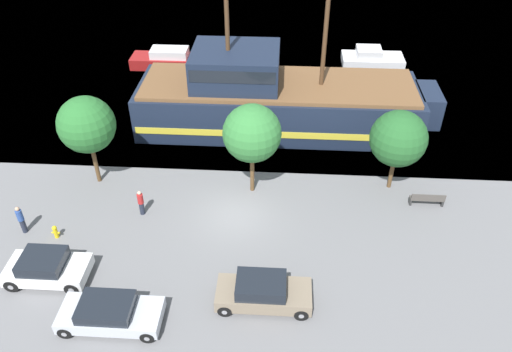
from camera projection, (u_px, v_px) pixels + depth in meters
ground_plane at (235, 214)px, 27.53m from camera, size 160.00×160.00×0.00m
pirate_ship at (274, 99)px, 33.83m from camera, size 20.10×5.88×9.76m
moored_boat_dockside at (372, 58)px, 42.86m from camera, size 5.20×2.52×1.42m
moored_boat_outer at (176, 60)px, 42.42m from camera, size 7.71×2.19×1.58m
parked_car_curb_front at (46, 268)px, 23.46m from camera, size 3.83×1.98×1.42m
parked_car_curb_mid at (110, 313)px, 21.46m from camera, size 4.41×1.94×1.28m
parked_car_curb_rear at (263, 292)px, 22.27m from camera, size 4.26×1.83×1.48m
fire_hydrant at (55, 231)px, 25.86m from camera, size 0.42×0.25×0.76m
bench_promenade_east at (427, 199)px, 27.89m from camera, size 1.88×0.45×0.85m
pedestrian_walking_near at (21, 219)px, 25.93m from camera, size 0.32×0.32×1.69m
pedestrian_walking_far at (141, 203)px, 27.12m from camera, size 0.32×0.32×1.57m
tree_row_east at (86, 125)px, 27.63m from camera, size 3.21×3.21×5.52m
tree_row_mideast at (252, 133)px, 26.93m from camera, size 3.23×3.23×5.52m
tree_row_midwest at (398, 139)px, 27.50m from camera, size 3.18×3.18×4.95m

